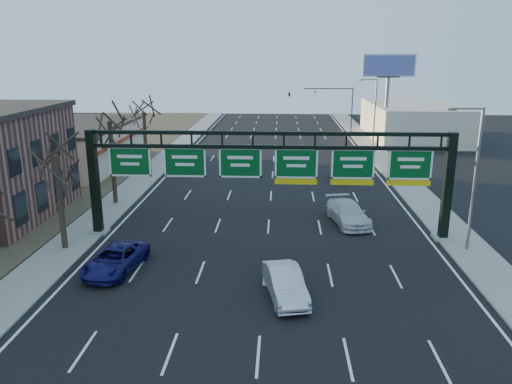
# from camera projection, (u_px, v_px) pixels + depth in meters

# --- Properties ---
(ground) EXTENTS (160.00, 160.00, 0.00)m
(ground) POSITION_uv_depth(u_px,v_px,m) (263.00, 289.00, 26.27)
(ground) COLOR black
(ground) RESTS_ON ground
(sidewalk_left) EXTENTS (3.00, 120.00, 0.12)m
(sidewalk_left) POSITION_uv_depth(u_px,v_px,m) (133.00, 187.00, 46.13)
(sidewalk_left) COLOR gray
(sidewalk_left) RESTS_ON ground
(sidewalk_right) EXTENTS (3.00, 120.00, 0.12)m
(sidewalk_right) POSITION_uv_depth(u_px,v_px,m) (413.00, 191.00, 44.88)
(sidewalk_right) COLOR gray
(sidewalk_right) RESTS_ON ground
(dirt_strip_left) EXTENTS (21.00, 120.00, 0.06)m
(dirt_strip_left) POSITION_uv_depth(u_px,v_px,m) (5.00, 186.00, 46.73)
(dirt_strip_left) COLOR #473D2B
(dirt_strip_left) RESTS_ON ground
(lane_markings) EXTENTS (21.60, 120.00, 0.01)m
(lane_markings) POSITION_uv_depth(u_px,v_px,m) (271.00, 190.00, 45.51)
(lane_markings) COLOR white
(lane_markings) RESTS_ON ground
(sign_gantry) EXTENTS (24.60, 1.20, 7.20)m
(sign_gantry) POSITION_uv_depth(u_px,v_px,m) (271.00, 170.00, 32.72)
(sign_gantry) COLOR black
(sign_gantry) RESTS_ON ground
(cream_strip) EXTENTS (10.90, 18.40, 4.70)m
(cream_strip) POSITION_uv_depth(u_px,v_px,m) (77.00, 145.00, 54.59)
(cream_strip) COLOR beige
(cream_strip) RESTS_ON ground
(building_right_distant) EXTENTS (12.00, 20.00, 5.00)m
(building_right_distant) POSITION_uv_depth(u_px,v_px,m) (413.00, 121.00, 72.74)
(building_right_distant) COLOR beige
(building_right_distant) RESTS_ON ground
(tree_gantry) EXTENTS (3.60, 3.60, 8.48)m
(tree_gantry) POSITION_uv_depth(u_px,v_px,m) (53.00, 138.00, 29.80)
(tree_gantry) COLOR black
(tree_gantry) RESTS_ON sidewalk_left
(tree_mid) EXTENTS (3.60, 3.60, 9.24)m
(tree_mid) POSITION_uv_depth(u_px,v_px,m) (108.00, 108.00, 39.23)
(tree_mid) COLOR black
(tree_mid) RESTS_ON sidewalk_left
(tree_far) EXTENTS (3.60, 3.60, 8.86)m
(tree_far) POSITION_uv_depth(u_px,v_px,m) (143.00, 101.00, 48.95)
(tree_far) COLOR black
(tree_far) RESTS_ON sidewalk_left
(streetlight_near) EXTENTS (2.15, 0.22, 9.00)m
(streetlight_near) POSITION_uv_depth(u_px,v_px,m) (474.00, 172.00, 30.08)
(streetlight_near) COLOR slate
(streetlight_near) RESTS_ON sidewalk_right
(streetlight_far) EXTENTS (2.15, 0.22, 9.00)m
(streetlight_far) POSITION_uv_depth(u_px,v_px,m) (374.00, 111.00, 62.79)
(streetlight_far) COLOR slate
(streetlight_far) RESTS_ON sidewalk_right
(billboard_right) EXTENTS (7.00, 0.50, 12.00)m
(billboard_right) POSITION_uv_depth(u_px,v_px,m) (388.00, 77.00, 66.40)
(billboard_right) COLOR slate
(billboard_right) RESTS_ON ground
(traffic_signal_mast) EXTENTS (10.16, 0.54, 7.00)m
(traffic_signal_mast) POSITION_uv_depth(u_px,v_px,m) (313.00, 97.00, 77.45)
(traffic_signal_mast) COLOR black
(traffic_signal_mast) RESTS_ON ground
(car_blue_suv) EXTENTS (3.06, 5.35, 1.41)m
(car_blue_suv) POSITION_uv_depth(u_px,v_px,m) (115.00, 259.00, 28.36)
(car_blue_suv) COLOR navy
(car_blue_suv) RESTS_ON ground
(car_silver_sedan) EXTENTS (2.53, 4.85, 1.52)m
(car_silver_sedan) POSITION_uv_depth(u_px,v_px,m) (285.00, 284.00, 25.23)
(car_silver_sedan) COLOR silver
(car_silver_sedan) RESTS_ON ground
(car_white_wagon) EXTENTS (3.24, 5.73, 1.57)m
(car_white_wagon) POSITION_uv_depth(u_px,v_px,m) (348.00, 213.00, 36.35)
(car_white_wagon) COLOR silver
(car_white_wagon) RESTS_ON ground
(car_grey_far) EXTENTS (1.78, 4.37, 1.49)m
(car_grey_far) POSITION_uv_depth(u_px,v_px,m) (342.00, 172.00, 49.08)
(car_grey_far) COLOR #3F4144
(car_grey_far) RESTS_ON ground
(car_silver_distant) EXTENTS (1.72, 4.24, 1.37)m
(car_silver_distant) POSITION_uv_depth(u_px,v_px,m) (245.00, 156.00, 57.09)
(car_silver_distant) COLOR silver
(car_silver_distant) RESTS_ON ground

